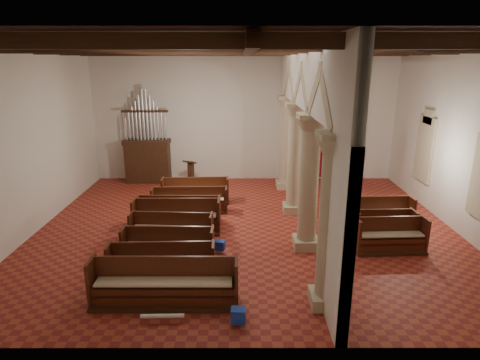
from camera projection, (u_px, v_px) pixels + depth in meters
name	position (u px, v px, depth m)	size (l,w,h in m)	color
floor	(246.00, 228.00, 13.71)	(14.00, 14.00, 0.00)	#993521
ceiling	(247.00, 43.00, 12.00)	(14.00, 14.00, 0.00)	black
wall_back	(244.00, 116.00, 18.61)	(14.00, 0.02, 6.00)	silver
wall_front	(252.00, 206.00, 7.10)	(14.00, 0.02, 6.00)	silver
wall_left	(29.00, 141.00, 12.85)	(0.02, 12.00, 6.00)	silver
wall_right	(464.00, 141.00, 12.86)	(0.02, 12.00, 6.00)	silver
ceiling_beams	(247.00, 49.00, 12.05)	(13.80, 11.80, 0.30)	#3C2313
arcade	(303.00, 124.00, 12.70)	(0.90, 11.90, 6.00)	#B9AB8A
window_right_b	(426.00, 149.00, 15.49)	(0.03, 1.00, 2.20)	#2E6957
window_back	(351.00, 134.00, 18.82)	(1.00, 0.03, 2.20)	#2E6957
pipe_organ	(147.00, 153.00, 18.59)	(2.10, 0.85, 4.40)	#3C2313
lectern	(191.00, 175.00, 18.06)	(0.62, 0.66, 1.25)	#391D12
dossal_curtain	(318.00, 155.00, 19.05)	(1.80, 0.07, 2.17)	maroon
processional_banner	(347.00, 173.00, 17.28)	(0.57, 0.73, 2.72)	#3C2313
hymnal_box_a	(238.00, 315.00, 8.56)	(0.31, 0.25, 0.31)	#151997
hymnal_box_b	(220.00, 245.00, 11.84)	(0.28, 0.23, 0.28)	#16229C
hymnal_box_c	(206.00, 220.00, 13.67)	(0.31, 0.25, 0.31)	navy
tube_heater_a	(162.00, 316.00, 8.69)	(0.09, 0.09, 0.95)	white
tube_heater_b	(187.00, 288.00, 9.79)	(0.09, 0.09, 0.94)	white
nave_pew_0	(165.00, 290.00, 9.31)	(3.41, 0.76, 1.14)	#3C2313
nave_pew_1	(162.00, 268.00, 10.39)	(2.76, 0.75, 0.99)	#3C2313
nave_pew_2	(169.00, 251.00, 11.28)	(2.57, 0.72, 1.02)	#3C2313
nave_pew_3	(172.00, 233.00, 12.47)	(2.60, 0.79, 0.97)	#3C2313
nave_pew_4	(177.00, 222.00, 13.24)	(2.86, 0.77, 1.13)	#3C2313
nave_pew_5	(179.00, 214.00, 14.07)	(2.93, 0.69, 0.95)	#3C2313
nave_pew_6	(190.00, 204.00, 15.05)	(2.85, 0.73, 0.95)	#3C2313
nave_pew_7	(196.00, 195.00, 16.00)	(2.67, 0.80, 1.03)	#3C2313
aisle_pew_0	(390.00, 240.00, 11.92)	(2.11, 0.80, 1.05)	#3C2313
aisle_pew_1	(384.00, 231.00, 12.64)	(1.89, 0.73, 1.00)	#3C2313
aisle_pew_2	(381.00, 218.00, 13.53)	(2.08, 0.85, 1.10)	#3C2313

